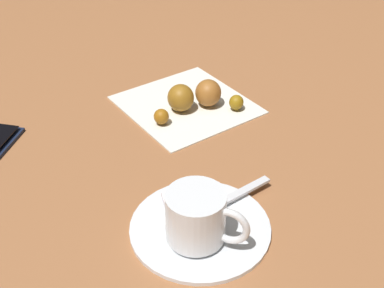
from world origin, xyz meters
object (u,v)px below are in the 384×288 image
Objects in this scene: napkin at (186,104)px; saucer at (200,226)px; teaspoon at (203,212)px; croissant at (195,97)px; sugar_packet at (193,195)px; espresso_cup at (198,216)px.

saucer is at bearing 165.46° from napkin.
teaspoon is 1.01× the size of croissant.
saucer reaches higher than napkin.
sugar_packet is at bearing 164.12° from napkin.
espresso_cup is 0.56× the size of teaspoon.
sugar_packet reaches higher than napkin.
sugar_packet is (0.03, 0.00, 0.00)m from teaspoon.
napkin is (0.24, -0.06, -0.00)m from saucer.
saucer is 0.25m from napkin.
espresso_cup is 1.16× the size of sugar_packet.
croissant is (0.24, -0.08, -0.01)m from espresso_cup.
espresso_cup is 0.57× the size of croissant.
teaspoon is at bearing -31.42° from saucer.
napkin is (0.20, -0.06, -0.01)m from sugar_packet.
espresso_cup is at bearing 161.81° from croissant.
sugar_packet is (0.06, -0.01, -0.02)m from espresso_cup.
saucer is 0.23m from croissant.
espresso_cup is 0.25m from croissant.
espresso_cup is at bearing 80.86° from sugar_packet.
saucer is 0.04m from sugar_packet.
espresso_cup is 0.06m from sugar_packet.
sugar_packet is at bearing -7.60° from saucer.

